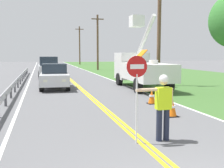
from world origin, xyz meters
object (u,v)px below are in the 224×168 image
flagger_worker (163,103)px  oncoming_suv_second (48,67)px  utility_bucket_truck (140,68)px  stop_sign_paddle (137,80)px  oncoming_sedan_nearest (55,76)px  utility_pole_far (80,45)px  traffic_cone_lead (172,108)px  traffic_cone_mid (152,97)px  utility_pole_near (159,27)px  utility_pole_mid (98,41)px

flagger_worker → oncoming_suv_second: size_ratio=0.39×
utility_bucket_truck → oncoming_suv_second: 11.00m
utility_bucket_truck → oncoming_suv_second: bearing=123.2°
stop_sign_paddle → utility_bucket_truck: size_ratio=0.34×
flagger_worker → oncoming_sedan_nearest: 12.24m
oncoming_sedan_nearest → utility_pole_far: (7.50, 40.56, 3.50)m
traffic_cone_lead → traffic_cone_mid: 2.64m
utility_bucket_truck → traffic_cone_lead: 8.85m
utility_bucket_truck → utility_pole_near: size_ratio=0.82×
oncoming_sedan_nearest → traffic_cone_mid: 8.08m
utility_bucket_truck → oncoming_suv_second: utility_bucket_truck is taller
flagger_worker → utility_bucket_truck: size_ratio=0.27×
oncoming_suv_second → utility_bucket_truck: bearing=-56.8°
oncoming_suv_second → utility_pole_mid: utility_pole_mid is taller
utility_pole_far → traffic_cone_lead: utility_pole_far is taller
flagger_worker → utility_bucket_truck: 11.63m
oncoming_sedan_nearest → utility_pole_far: size_ratio=0.50×
oncoming_suv_second → oncoming_sedan_nearest: bearing=-88.7°
oncoming_suv_second → utility_pole_far: 33.37m
flagger_worker → utility_pole_far: size_ratio=0.22×
traffic_cone_lead → flagger_worker: bearing=-122.7°
flagger_worker → traffic_cone_lead: bearing=57.3°
utility_pole_near → traffic_cone_lead: 11.07m
utility_pole_near → oncoming_suv_second: bearing=134.0°
oncoming_suv_second → utility_pole_near: (7.90, -8.18, 3.28)m
utility_pole_far → traffic_cone_mid: (-3.31, -47.45, -4.00)m
traffic_cone_lead → stop_sign_paddle: bearing=-133.3°
stop_sign_paddle → utility_pole_far: 53.01m
stop_sign_paddle → utility_pole_far: size_ratio=0.28×
stop_sign_paddle → traffic_cone_mid: (2.67, 5.15, -1.37)m
utility_bucket_truck → utility_pole_mid: (1.37, 20.85, 2.76)m
stop_sign_paddle → oncoming_suv_second: bearing=94.8°
flagger_worker → traffic_cone_lead: flagger_worker is taller
utility_bucket_truck → oncoming_sedan_nearest: size_ratio=1.64×
flagger_worker → oncoming_suv_second: oncoming_suv_second is taller
utility_pole_near → traffic_cone_mid: 8.77m
utility_pole_far → traffic_cone_mid: 47.73m
stop_sign_paddle → traffic_cone_mid: 5.96m
flagger_worker → utility_pole_near: bearing=65.8°
utility_pole_far → traffic_cone_lead: bearing=-94.1°
stop_sign_paddle → utility_pole_far: (5.98, 52.60, 2.63)m
oncoming_sedan_nearest → utility_bucket_truck: bearing=-9.3°
utility_pole_near → utility_pole_mid: bearing=91.5°
stop_sign_paddle → traffic_cone_lead: size_ratio=3.33×
oncoming_suv_second → utility_pole_far: utility_pole_far is taller
oncoming_sedan_nearest → flagger_worker: bearing=-79.2°
oncoming_suv_second → traffic_cone_lead: oncoming_suv_second is taller
utility_pole_far → stop_sign_paddle: bearing=-96.5°
utility_bucket_truck → traffic_cone_lead: size_ratio=9.79×
flagger_worker → traffic_cone_mid: flagger_worker is taller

